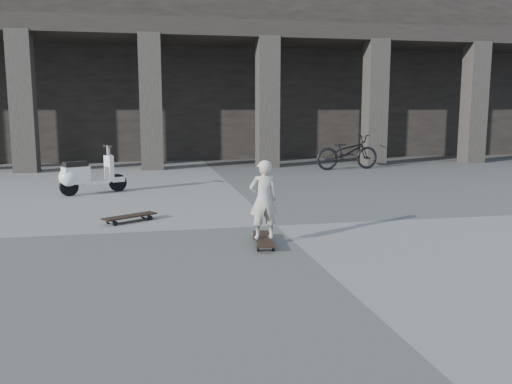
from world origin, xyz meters
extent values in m
plane|color=#51514E|center=(0.00, 0.00, 0.00)|extent=(90.00, 90.00, 0.00)
cube|color=black|center=(0.00, 14.00, 3.00)|extent=(28.00, 6.00, 6.00)
cube|color=black|center=(0.00, 9.60, 4.20)|extent=(28.00, 2.80, 0.50)
cube|color=#2D2A25|center=(-5.36, 8.50, 2.00)|extent=(0.65, 0.65, 4.00)
cube|color=#2D2A25|center=(-1.79, 8.50, 2.00)|extent=(0.65, 0.65, 4.00)
cube|color=#2D2A25|center=(1.79, 8.50, 2.00)|extent=(0.65, 0.65, 4.00)
cube|color=#2D2A25|center=(5.36, 8.50, 2.00)|extent=(0.65, 0.65, 4.00)
cube|color=#2D2A25|center=(8.93, 8.50, 2.00)|extent=(0.65, 0.65, 4.00)
cube|color=black|center=(-0.45, -1.14, 0.08)|extent=(0.34, 0.96, 0.02)
cube|color=#B2B2B7|center=(-0.41, -0.81, 0.04)|extent=(0.20, 0.07, 0.03)
cube|color=#B2B2B7|center=(-0.50, -1.46, 0.04)|extent=(0.20, 0.07, 0.03)
cylinder|color=black|center=(-0.51, -0.80, 0.03)|extent=(0.04, 0.07, 0.07)
cylinder|color=black|center=(-0.32, -0.82, 0.03)|extent=(0.04, 0.07, 0.07)
cylinder|color=black|center=(-0.59, -1.45, 0.03)|extent=(0.04, 0.07, 0.07)
cylinder|color=black|center=(-0.40, -1.48, 0.03)|extent=(0.04, 0.07, 0.07)
cube|color=black|center=(-2.27, 0.75, 0.10)|extent=(0.90, 0.69, 0.02)
cube|color=#B2B2B7|center=(-2.00, 0.93, 0.05)|extent=(0.16, 0.21, 0.03)
cube|color=#B2B2B7|center=(-2.54, 0.58, 0.05)|extent=(0.16, 0.21, 0.03)
cylinder|color=black|center=(-2.06, 1.01, 0.04)|extent=(0.09, 0.07, 0.08)
cylinder|color=black|center=(-1.94, 0.84, 0.04)|extent=(0.09, 0.07, 0.08)
cylinder|color=black|center=(-2.60, 0.67, 0.04)|extent=(0.09, 0.07, 0.08)
cylinder|color=black|center=(-2.49, 0.49, 0.04)|extent=(0.09, 0.07, 0.08)
imported|color=#B8B2A6|center=(-0.45, -1.14, 0.62)|extent=(0.40, 0.27, 1.06)
cylinder|color=black|center=(-2.61, 4.20, 0.19)|extent=(0.39, 0.26, 0.38)
cylinder|color=black|center=(-3.58, 3.72, 0.19)|extent=(0.39, 0.26, 0.38)
cube|color=white|center=(-3.07, 3.97, 0.25)|extent=(0.63, 0.48, 0.07)
cube|color=white|center=(-3.44, 3.79, 0.43)|extent=(0.61, 0.51, 0.36)
sphere|color=white|center=(-3.58, 3.72, 0.40)|extent=(0.40, 0.40, 0.40)
cube|color=black|center=(-3.44, 3.79, 0.67)|extent=(0.54, 0.44, 0.10)
cube|color=white|center=(-2.78, 4.12, 0.53)|extent=(0.23, 0.33, 0.56)
cube|color=white|center=(-2.61, 4.20, 0.27)|extent=(0.32, 0.25, 0.12)
cylinder|color=#B2B2B7|center=(-2.78, 4.12, 0.88)|extent=(0.12, 0.12, 0.29)
cylinder|color=black|center=(-2.78, 4.12, 1.01)|extent=(0.27, 0.45, 0.06)
sphere|color=white|center=(-2.73, 4.14, 0.77)|extent=(0.12, 0.12, 0.12)
imported|color=black|center=(3.98, 7.30, 0.52)|extent=(2.06, 0.90, 1.05)
camera|label=1|loc=(-1.99, -8.12, 1.84)|focal=38.00mm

